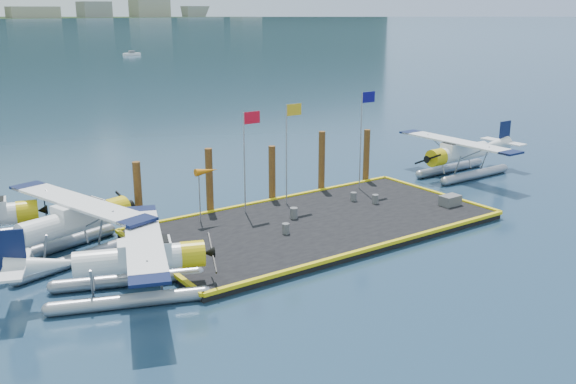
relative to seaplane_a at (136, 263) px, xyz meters
The scene contains 20 objects.
ground 12.34m from the seaplane_a, 12.49° to the left, with size 4000.00×4000.00×0.00m, color #19324D.
dock 12.32m from the seaplane_a, 12.49° to the left, with size 20.00×10.00×0.40m, color black.
dock_bumpers 12.29m from the seaplane_a, 12.49° to the left, with size 20.25×10.25×0.18m, color #D9BF0C, non-canonical shape.
seaplane_a is the anchor object (origin of this frame).
seaplane_b 6.37m from the seaplane_a, 97.08° to the left, with size 9.81×10.55×3.76m.
seaplane_d 28.43m from the seaplane_a, 11.93° to the left, with size 9.34×10.28×3.67m.
drum_0 11.84m from the seaplane_a, 19.07° to the left, with size 0.45×0.45×0.63m, color #55555A.
drum_2 16.96m from the seaplane_a, 15.58° to the left, with size 0.39×0.39×0.55m, color #55555A.
drum_3 9.53m from the seaplane_a, 12.00° to the left, with size 0.40×0.40×0.57m, color #55555A.
drum_4 17.40m from the seaplane_a, 11.08° to the left, with size 0.40×0.40×0.56m, color #55555A.
crate 20.61m from the seaplane_a, ahead, with size 1.25×0.83×0.62m, color #55555A.
flagpole_red 11.97m from the seaplane_a, 33.72° to the left, with size 1.14×0.08×6.00m.
flagpole_yellow 14.52m from the seaplane_a, 27.00° to the left, with size 1.14×0.08×6.20m.
flagpole_blue 19.99m from the seaplane_a, 19.07° to the left, with size 1.14×0.08×6.50m.
windsock 9.62m from the seaplane_a, 42.93° to the left, with size 1.40×0.44×3.12m.
piling_0 8.77m from the seaplane_a, 66.75° to the left, with size 0.44×0.44×4.00m, color #4E2E16.
piling_1 11.33m from the seaplane_a, 45.33° to the left, with size 0.44×0.44×4.20m, color #4E2E16.
piling_2 14.84m from the seaplane_a, 32.87° to the left, with size 0.44×0.44×3.80m, color #4E2E16.
piling_3 18.33m from the seaplane_a, 26.06° to the left, with size 0.44×0.44×4.30m, color #4E2E16.
piling_4 21.99m from the seaplane_a, 21.48° to the left, with size 0.44×0.44×4.00m, color #4E2E16.
Camera 1 is at (-21.39, -27.55, 12.12)m, focal length 40.00 mm.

